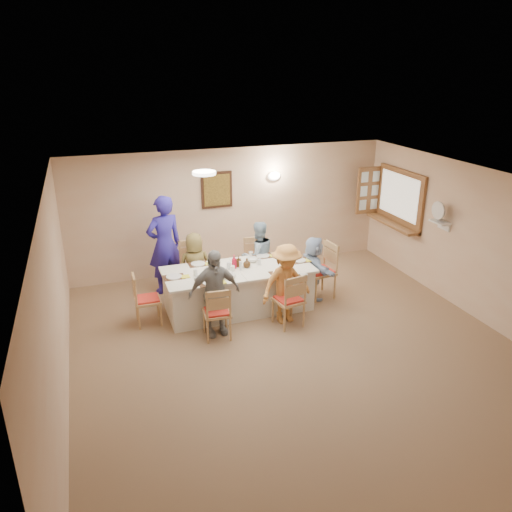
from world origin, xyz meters
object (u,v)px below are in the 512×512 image
object	(u,v)px
chair_back_right	(256,263)
condiment_ketchup	(234,262)
chair_front_right	(289,299)
chair_left_end	(148,299)
serving_hatch	(400,198)
diner_front_left	(214,293)
chair_front_left	(217,311)
diner_right_end	(314,268)
diner_back_right	(258,256)
diner_back_left	(195,266)
chair_back_left	(194,270)
diner_front_right	(286,284)
caregiver	(165,245)
desk_fan	(440,214)
chair_right_end	(320,271)
dining_table	(238,289)

from	to	relation	value
chair_back_right	condiment_ketchup	bearing A→B (deg)	-122.57
chair_front_right	chair_left_end	distance (m)	2.29
serving_hatch	diner_front_left	size ratio (longest dim) A/B	1.06
chair_front_left	diner_right_end	xyz separation A→B (m)	(2.02, 0.80, 0.14)
chair_front_right	diner_back_right	world-z (taller)	diner_back_right
diner_right_end	diner_back_left	bearing A→B (deg)	71.08
chair_front_left	chair_back_left	bearing A→B (deg)	-85.27
diner_front_left	diner_front_right	size ratio (longest dim) A/B	1.04
chair_back_right	diner_front_right	distance (m)	1.49
diner_front_left	diner_front_right	bearing A→B (deg)	-3.87
diner_front_left	caregiver	xyz separation A→B (m)	(-0.45, 1.83, 0.22)
chair_front_left	condiment_ketchup	bearing A→B (deg)	-117.88
diner_right_end	chair_back_right	bearing A→B (deg)	45.39
diner_back_left	diner_back_right	xyz separation A→B (m)	(1.20, 0.00, 0.05)
desk_fan	diner_front_left	world-z (taller)	desk_fan
chair_right_end	chair_back_left	bearing A→B (deg)	-117.29
serving_hatch	chair_left_end	bearing A→B (deg)	-171.65
chair_back_right	diner_front_left	distance (m)	1.92
chair_back_right	chair_left_end	xyz separation A→B (m)	(-2.15, -0.80, -0.03)
chair_front_left	dining_table	bearing A→B (deg)	-122.14
chair_right_end	diner_back_left	xyz separation A→B (m)	(-2.15, 0.68, 0.11)
desk_fan	diner_front_right	xyz separation A→B (m)	(-2.94, -0.09, -0.87)
diner_back_left	diner_front_left	size ratio (longest dim) A/B	0.88
desk_fan	chair_back_right	size ratio (longest dim) A/B	0.32
desk_fan	condiment_ketchup	bearing A→B (deg)	169.95
chair_back_right	serving_hatch	bearing A→B (deg)	7.93
chair_left_end	diner_back_right	size ratio (longest dim) A/B	0.66
chair_back_left	diner_front_left	size ratio (longest dim) A/B	0.72
diner_back_left	diner_front_left	world-z (taller)	diner_front_left
chair_right_end	chair_back_right	bearing A→B (deg)	-136.98
dining_table	diner_back_left	bearing A→B (deg)	131.42
chair_front_left	condiment_ketchup	distance (m)	1.10
chair_front_left	chair_right_end	bearing A→B (deg)	-154.86
chair_right_end	diner_front_left	xyz separation A→B (m)	(-2.15, -0.68, 0.19)
condiment_ketchup	diner_back_right	bearing A→B (deg)	43.83
chair_back_right	caregiver	world-z (taller)	caregiver
serving_hatch	caregiver	bearing A→B (deg)	175.29
serving_hatch	chair_right_end	distance (m)	2.44
chair_front_right	condiment_ketchup	world-z (taller)	condiment_ketchup
diner_front_left	diner_back_right	bearing A→B (deg)	44.71
chair_right_end	condiment_ketchup	size ratio (longest dim) A/B	4.34
diner_right_end	caregiver	world-z (taller)	caregiver
serving_hatch	condiment_ketchup	distance (m)	3.82
chair_front_right	condiment_ketchup	bearing A→B (deg)	-62.15
chair_right_end	caregiver	distance (m)	2.87
chair_back_right	chair_front_right	xyz separation A→B (m)	(0.00, -1.60, -0.01)
caregiver	diner_back_right	bearing A→B (deg)	148.57
desk_fan	diner_right_end	xyz separation A→B (m)	(-2.12, 0.59, -0.96)
desk_fan	chair_front_right	bearing A→B (deg)	-175.85
chair_back_right	diner_back_left	xyz separation A→B (m)	(-1.20, -0.12, 0.15)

